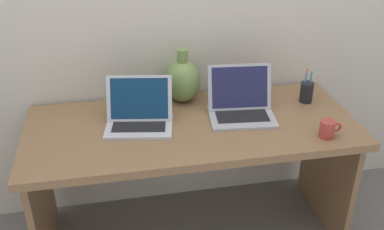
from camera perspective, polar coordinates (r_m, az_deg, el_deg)
back_wall at (r=2.35m, az=-1.81°, el=14.08°), size 4.40×0.04×2.40m
desk at (r=2.26m, az=0.00°, el=-4.25°), size 1.61×0.68×0.70m
laptop_left at (r=2.17m, az=-6.71°, el=0.23°), size 0.35×0.29×0.22m
laptop_right at (r=2.26m, az=6.21°, el=1.53°), size 0.35×0.29×0.24m
green_vase at (r=2.36m, az=-1.23°, el=4.43°), size 0.19×0.19×0.29m
coffee_mug at (r=2.16m, az=16.84°, el=-1.69°), size 0.11×0.07×0.08m
pen_cup at (r=2.45m, az=14.34°, el=2.87°), size 0.07×0.07×0.18m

